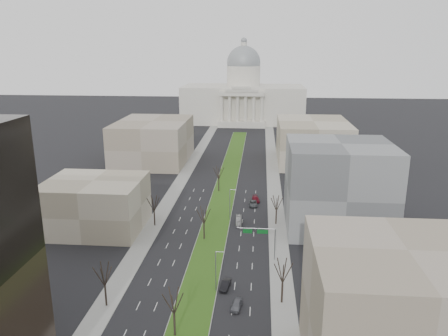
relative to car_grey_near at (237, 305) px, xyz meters
The scene contains 25 objects.
ground 71.14m from the car_grey_near, 96.75° to the left, with size 600.00×600.00×0.00m, color black.
median 70.14m from the car_grey_near, 96.85° to the left, with size 8.00×222.03×0.20m.
sidewalk_left 52.47m from the car_grey_near, 119.53° to the left, with size 5.00×330.00×0.15m, color gray.
sidewalk_right 46.56m from the car_grey_near, 78.68° to the left, with size 5.00×330.00×0.15m, color gray.
capitol 220.94m from the car_grey_near, 92.17° to the left, with size 80.00×46.00×55.00m.
building_beige_left 54.96m from the car_grey_near, 139.24° to the left, with size 26.00×22.00×14.00m, color tan.
building_tan_right 31.83m from the car_grey_near, 35.16° to the right, with size 26.00×24.00×22.00m, color gray.
building_grey_right 51.01m from the car_grey_near, 58.98° to the left, with size 28.00×26.00×24.00m, color slate.
building_far_left 119.12m from the car_grey_near, 111.40° to the left, with size 30.00×40.00×18.00m, color gray.
building_far_right 118.96m from the car_grey_near, 77.03° to the left, with size 30.00×40.00×18.00m, color tan.
tree_left_mid 26.34m from the car_grey_near, behind, with size 5.40×5.40×9.72m.
tree_left_far 46.73m from the car_grey_near, 123.48° to the left, with size 5.28×5.28×9.50m.
tree_right_mid 11.22m from the car_grey_near, 16.66° to the left, with size 5.52×5.52×9.94m.
tree_right_far 43.93m from the car_grey_near, 78.29° to the left, with size 5.04×5.04×9.07m.
tree_median_a 15.29m from the car_grey_near, 137.92° to the right, with size 5.40×5.40×9.72m.
tree_median_b 32.94m from the car_grey_near, 108.68° to the left, with size 5.40×5.40×9.72m.
tree_median_c 71.67m from the car_grey_near, 98.34° to the left, with size 5.40×5.40×9.72m.
streetlamp_median_b 8.33m from the car_grey_near, 129.17° to the left, with size 1.90×0.20×9.16m.
streetlamp_median_c 46.05m from the car_grey_near, 95.75° to the left, with size 1.90×0.20×9.16m.
mast_arm_signs 21.96m from the car_grey_near, 76.06° to the left, with size 9.12×0.24×8.09m.
car_grey_near is the anchor object (origin of this frame).
car_black 7.63m from the car_grey_near, 111.50° to the left, with size 1.64×4.72×1.55m, color black.
car_red 61.54m from the car_grey_near, 87.40° to the left, with size 2.08×5.12×1.48m, color maroon.
car_grey_far 57.30m from the car_grey_near, 88.01° to the left, with size 2.51×5.45×1.52m, color #494C50.
box_van 42.34m from the car_grey_near, 92.47° to the left, with size 1.54×6.58×1.83m, color silver.
Camera 1 is at (12.26, -25.13, 49.16)m, focal length 35.00 mm.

